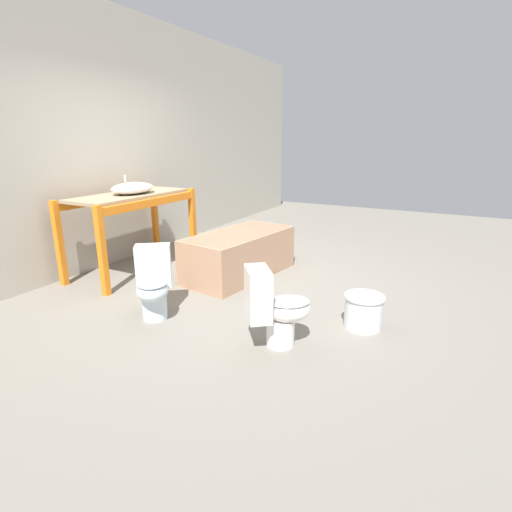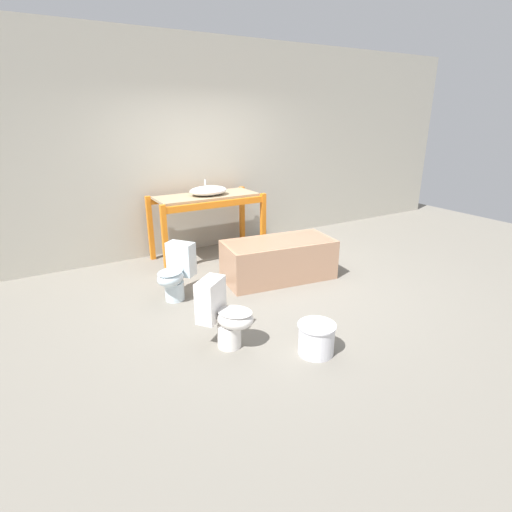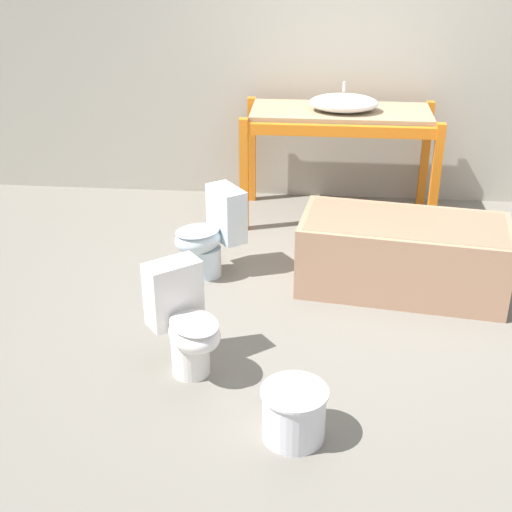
{
  "view_description": "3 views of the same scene",
  "coord_description": "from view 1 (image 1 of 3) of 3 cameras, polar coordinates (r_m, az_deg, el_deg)",
  "views": [
    {
      "loc": [
        -3.67,
        -2.21,
        1.62
      ],
      "look_at": [
        -0.53,
        -0.54,
        0.56
      ],
      "focal_mm": 28.0,
      "sensor_mm": 36.0,
      "label": 1
    },
    {
      "loc": [
        -2.48,
        -4.0,
        2.1
      ],
      "look_at": [
        -0.45,
        -0.58,
        0.68
      ],
      "focal_mm": 28.0,
      "sensor_mm": 36.0,
      "label": 2
    },
    {
      "loc": [
        -0.3,
        -4.48,
        2.55
      ],
      "look_at": [
        -0.67,
        -0.44,
        0.51
      ],
      "focal_mm": 50.0,
      "sensor_mm": 36.0,
      "label": 3
    }
  ],
  "objects": [
    {
      "name": "shelving_rack",
      "position": [
        5.14,
        -17.48,
        6.65
      ],
      "size": [
        1.63,
        0.74,
        0.97
      ],
      "color": "orange",
      "rests_on": "ground_plane"
    },
    {
      "name": "toilet_near",
      "position": [
        3.81,
        -14.46,
        -3.79
      ],
      "size": [
        0.59,
        0.55,
        0.66
      ],
      "rotation": [
        0.0,
        0.0,
        -0.92
      ],
      "color": "silver",
      "rests_on": "ground_plane"
    },
    {
      "name": "warehouse_wall_rear",
      "position": [
        5.55,
        -21.34,
        15.25
      ],
      "size": [
        10.8,
        0.08,
        3.2
      ],
      "color": "#B2AD9E",
      "rests_on": "ground_plane"
    },
    {
      "name": "bathtub_main",
      "position": [
        4.83,
        -2.4,
        0.71
      ],
      "size": [
        1.53,
        0.87,
        0.53
      ],
      "rotation": [
        0.0,
        0.0,
        -0.14
      ],
      "color": "tan",
      "rests_on": "ground_plane"
    },
    {
      "name": "toilet_far",
      "position": [
        3.19,
        2.73,
        -7.37
      ],
      "size": [
        0.55,
        0.59,
        0.66
      ],
      "rotation": [
        0.0,
        0.0,
        0.67
      ],
      "color": "white",
      "rests_on": "ground_plane"
    },
    {
      "name": "ground_plane",
      "position": [
        4.58,
        -2.85,
        -4.19
      ],
      "size": [
        12.0,
        12.0,
        0.0
      ],
      "primitive_type": "plane",
      "color": "slate"
    },
    {
      "name": "bucket_white",
      "position": [
        3.68,
        15.11,
        -7.54
      ],
      "size": [
        0.35,
        0.35,
        0.3
      ],
      "color": "silver",
      "rests_on": "ground_plane"
    },
    {
      "name": "sink_basin",
      "position": [
        5.09,
        -17.23,
        9.25
      ],
      "size": [
        0.57,
        0.4,
        0.22
      ],
      "color": "white",
      "rests_on": "shelving_rack"
    }
  ]
}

